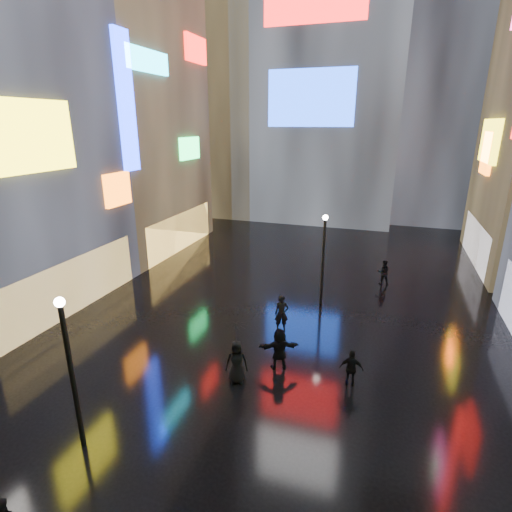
% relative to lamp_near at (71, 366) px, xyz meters
% --- Properties ---
extents(ground, '(140.00, 140.00, 0.00)m').
position_rel_lamp_near_xyz_m(ground, '(3.92, 13.78, -2.94)').
color(ground, black).
rests_on(ground, ground).
extents(building_left_far, '(10.28, 12.00, 22.00)m').
position_rel_lamp_near_xyz_m(building_left_far, '(-12.06, 19.78, 8.04)').
color(building_left_far, black).
rests_on(building_left_far, ground).
extents(tower_main, '(16.00, 14.20, 42.00)m').
position_rel_lamp_near_xyz_m(tower_main, '(0.92, 37.76, 18.06)').
color(tower_main, black).
rests_on(tower_main, ground).
extents(tower_flank_right, '(12.00, 12.00, 34.00)m').
position_rel_lamp_near_xyz_m(tower_flank_right, '(12.92, 39.78, 14.06)').
color(tower_flank_right, black).
rests_on(tower_flank_right, ground).
extents(tower_flank_left, '(10.00, 10.00, 26.00)m').
position_rel_lamp_near_xyz_m(tower_flank_left, '(-10.08, 35.78, 10.06)').
color(tower_flank_left, black).
rests_on(tower_flank_left, ground).
extents(lamp_near, '(0.30, 0.30, 5.20)m').
position_rel_lamp_near_xyz_m(lamp_near, '(0.00, 0.00, 0.00)').
color(lamp_near, black).
rests_on(lamp_near, ground).
extents(lamp_far, '(0.30, 0.30, 5.20)m').
position_rel_lamp_near_xyz_m(lamp_far, '(5.44, 12.97, 0.00)').
color(lamp_far, black).
rests_on(lamp_far, ground).
extents(pedestrian_3, '(0.93, 0.44, 1.55)m').
position_rel_lamp_near_xyz_m(pedestrian_3, '(7.81, 5.84, -2.17)').
color(pedestrian_3, black).
rests_on(pedestrian_3, ground).
extents(pedestrian_4, '(1.02, 0.82, 1.81)m').
position_rel_lamp_near_xyz_m(pedestrian_4, '(3.49, 4.67, -2.04)').
color(pedestrian_4, black).
rests_on(pedestrian_4, ground).
extents(pedestrian_5, '(1.77, 1.18, 1.83)m').
position_rel_lamp_near_xyz_m(pedestrian_5, '(4.83, 6.10, -2.03)').
color(pedestrian_5, black).
rests_on(pedestrian_5, ground).
extents(pedestrian_6, '(0.79, 0.65, 1.88)m').
position_rel_lamp_near_xyz_m(pedestrian_6, '(4.10, 9.23, -2.00)').
color(pedestrian_6, black).
rests_on(pedestrian_6, ground).
extents(pedestrian_7, '(0.89, 0.75, 1.60)m').
position_rel_lamp_near_xyz_m(pedestrian_7, '(8.70, 17.14, -2.14)').
color(pedestrian_7, black).
rests_on(pedestrian_7, ground).
extents(umbrella_2, '(1.20, 1.21, 0.82)m').
position_rel_lamp_near_xyz_m(umbrella_2, '(3.49, 4.67, -0.72)').
color(umbrella_2, black).
rests_on(umbrella_2, pedestrian_4).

